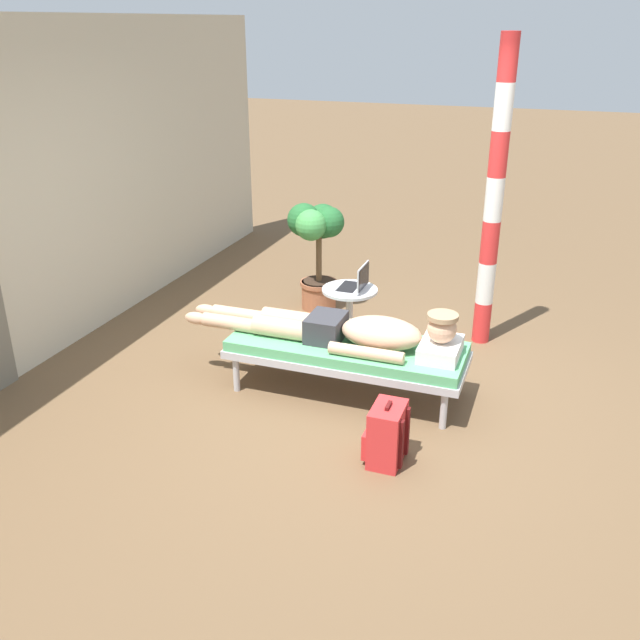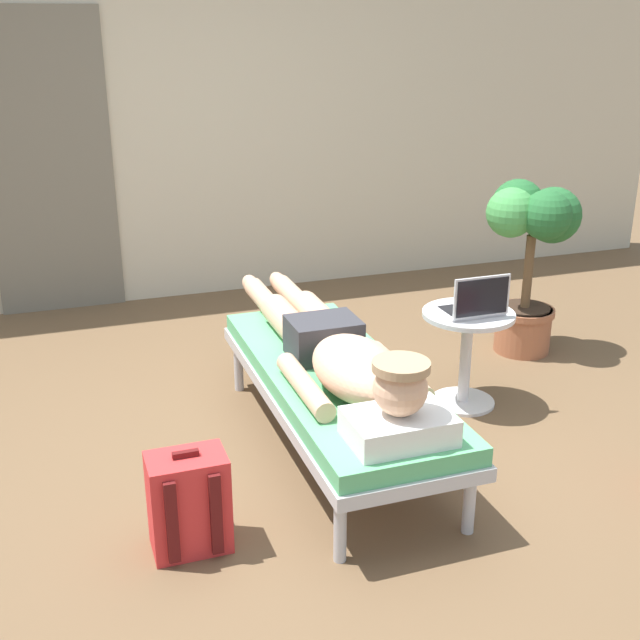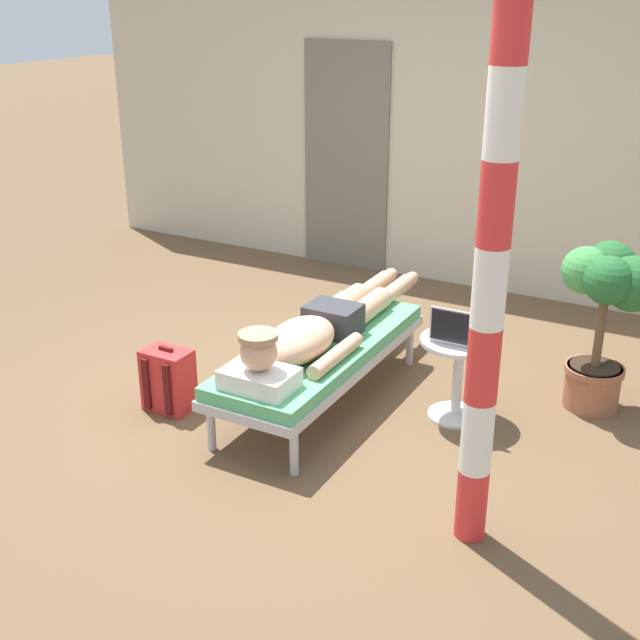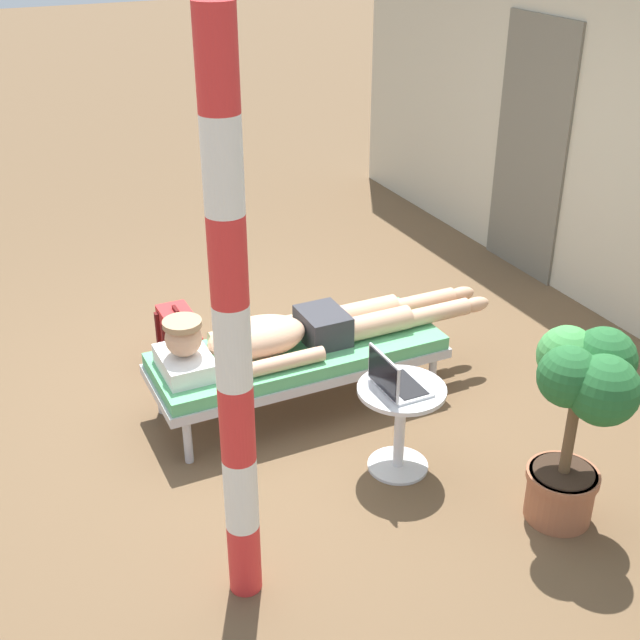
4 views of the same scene
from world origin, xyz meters
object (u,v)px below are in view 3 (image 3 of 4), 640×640
lounge_chair (320,353)px  potted_plant (607,303)px  laptop (458,333)px  person_reclining (318,329)px  backpack (169,380)px  porch_post (489,287)px  side_table (459,364)px

lounge_chair → potted_plant: potted_plant is taller
lounge_chair → laptop: size_ratio=5.82×
lounge_chair → person_reclining: 0.18m
laptop → backpack: laptop is taller
backpack → porch_post: size_ratio=0.16×
lounge_chair → porch_post: (1.29, -0.85, 0.94)m
person_reclining → porch_post: size_ratio=0.84×
lounge_chair → backpack: (-0.80, -0.53, -0.15)m
lounge_chair → backpack: size_ratio=4.25×
person_reclining → porch_post: 1.71m
person_reclining → side_table: 0.88m
lounge_chair → laptop: 0.88m
lounge_chair → side_table: side_table is taller
person_reclining → backpack: person_reclining is taller
lounge_chair → potted_plant: 1.77m
side_table → porch_post: size_ratio=0.20×
potted_plant → porch_post: bearing=-98.6°
lounge_chair → laptop: (0.82, 0.19, 0.24)m
person_reclining → laptop: bearing=15.0°
laptop → potted_plant: size_ratio=0.30×
potted_plant → laptop: bearing=-139.6°
person_reclining → potted_plant: 1.76m
lounge_chair → side_table: (0.82, 0.24, 0.01)m
side_table → backpack: side_table is taller
lounge_chair → potted_plant: bearing=27.4°
laptop → backpack: bearing=-156.2°
backpack → porch_post: 2.38m
person_reclining → potted_plant: bearing=28.4°
lounge_chair → potted_plant: size_ratio=1.72×
person_reclining → backpack: size_ratio=5.12×
potted_plant → porch_post: 1.77m
person_reclining → potted_plant: (1.54, 0.83, 0.18)m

